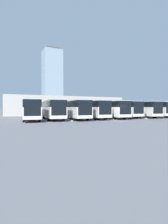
# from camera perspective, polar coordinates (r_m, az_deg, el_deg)

# --- Properties ---
(ground_plane) EXTENTS (600.00, 600.00, 0.00)m
(ground_plane) POSITION_cam_1_polar(r_m,az_deg,el_deg) (28.62, 10.91, -2.66)
(ground_plane) COLOR slate
(bus_0) EXTENTS (3.55, 11.21, 3.25)m
(bus_0) POSITION_cam_1_polar(r_m,az_deg,el_deg) (40.92, 20.89, 1.05)
(bus_0) COLOR silver
(bus_0) RESTS_ON ground_plane
(curb_divider_0) EXTENTS (0.77, 5.21, 0.15)m
(curb_divider_0) POSITION_cam_1_polar(r_m,az_deg,el_deg) (38.54, 20.77, -1.56)
(curb_divider_0) COLOR #B2B2AD
(curb_divider_0) RESTS_ON ground_plane
(bus_1) EXTENTS (3.55, 11.21, 3.25)m
(bus_1) POSITION_cam_1_polar(r_m,az_deg,el_deg) (38.15, 17.48, 1.06)
(bus_1) COLOR silver
(bus_1) RESTS_ON ground_plane
(curb_divider_1) EXTENTS (0.77, 5.21, 0.15)m
(curb_divider_1) POSITION_cam_1_polar(r_m,az_deg,el_deg) (35.78, 17.12, -1.75)
(curb_divider_1) COLOR #B2B2AD
(curb_divider_1) RESTS_ON ground_plane
(bus_2) EXTENTS (3.55, 11.21, 3.25)m
(bus_2) POSITION_cam_1_polar(r_m,az_deg,el_deg) (36.56, 12.26, 1.08)
(bus_2) COLOR silver
(bus_2) RESTS_ON ground_plane
(curb_divider_2) EXTENTS (0.77, 5.21, 0.15)m
(curb_divider_2) POSITION_cam_1_polar(r_m,az_deg,el_deg) (34.22, 11.52, -1.86)
(curb_divider_2) COLOR #B2B2AD
(curb_divider_2) RESTS_ON ground_plane
(bus_3) EXTENTS (3.55, 11.21, 3.25)m
(bus_3) POSITION_cam_1_polar(r_m,az_deg,el_deg) (33.70, 8.33, 1.06)
(bus_3) COLOR silver
(bus_3) RESTS_ON ground_plane
(curb_divider_3) EXTENTS (0.77, 5.21, 0.15)m
(curb_divider_3) POSITION_cam_1_polar(r_m,az_deg,el_deg) (31.41, 7.23, -2.14)
(curb_divider_3) COLOR #B2B2AD
(curb_divider_3) RESTS_ON ground_plane
(bus_4) EXTENTS (3.55, 11.21, 3.25)m
(bus_4) POSITION_cam_1_polar(r_m,az_deg,el_deg) (32.12, 2.63, 1.06)
(bus_4) COLOR silver
(bus_4) RESTS_ON ground_plane
(curb_divider_4) EXTENTS (0.77, 5.21, 0.15)m
(curb_divider_4) POSITION_cam_1_polar(r_m,az_deg,el_deg) (29.90, 1.03, -2.31)
(curb_divider_4) COLOR #B2B2AD
(curb_divider_4) RESTS_ON ground_plane
(bus_5) EXTENTS (3.55, 11.21, 3.25)m
(bus_5) POSITION_cam_1_polar(r_m,az_deg,el_deg) (30.27, -3.14, 1.03)
(bus_5) COLOR silver
(bus_5) RESTS_ON ground_plane
(curb_divider_5) EXTENTS (0.77, 5.21, 0.15)m
(curb_divider_5) POSITION_cam_1_polar(r_m,az_deg,el_deg) (28.17, -5.28, -2.55)
(curb_divider_5) COLOR #B2B2AD
(curb_divider_5) RESTS_ON ground_plane
(bus_6) EXTENTS (3.55, 11.21, 3.25)m
(bus_6) POSITION_cam_1_polar(r_m,az_deg,el_deg) (30.01, -10.25, 1.00)
(bus_6) COLOR silver
(bus_6) RESTS_ON ground_plane
(curb_divider_6) EXTENTS (0.77, 5.21, 0.15)m
(curb_divider_6) POSITION_cam_1_polar(r_m,az_deg,el_deg) (28.06, -12.92, -2.60)
(curb_divider_6) COLOR #B2B2AD
(curb_divider_6) RESTS_ON ground_plane
(bus_7) EXTENTS (3.55, 11.21, 3.25)m
(bus_7) POSITION_cam_1_polar(r_m,az_deg,el_deg) (29.14, -17.07, 0.95)
(bus_7) COLOR silver
(bus_7) RESTS_ON ground_plane
(station_building) EXTENTS (32.99, 14.51, 5.08)m
(station_building) POSITION_cam_1_polar(r_m,az_deg,el_deg) (51.81, -6.39, 2.05)
(station_building) COLOR beige
(station_building) RESTS_ON ground_plane
(office_tower) EXTENTS (20.00, 20.00, 68.78)m
(office_tower) POSITION_cam_1_polar(r_m,az_deg,el_deg) (205.33, -10.37, 10.36)
(office_tower) COLOR #93A8B7
(office_tower) RESTS_ON ground_plane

